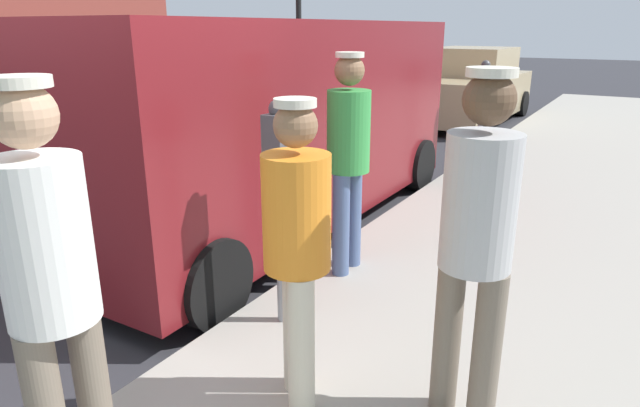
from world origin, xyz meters
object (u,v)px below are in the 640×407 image
Objects in this scene: parking_meter_near at (280,177)px; pedestrian_in_green at (348,150)px; pedestrian_in_orange at (297,241)px; parking_meter_far at (483,97)px; parked_van at (268,119)px; pedestrian_in_white at (50,279)px; parked_sedan_ahead at (468,89)px; pedestrian_in_gray at (477,233)px.

pedestrian_in_green is (-0.03, 0.98, -0.01)m from parking_meter_near.
pedestrian_in_orange is (0.58, -1.62, -0.09)m from pedestrian_in_green.
parking_meter_near is 0.93× the size of pedestrian_in_orange.
parking_meter_far is at bearing 89.61° from pedestrian_in_green.
parking_meter_near and parking_meter_far have the same top height.
parked_van reaches higher than pedestrian_in_orange.
pedestrian_in_orange is at bearing -49.46° from parking_meter_near.
parking_meter_far is at bearing 90.94° from pedestrian_in_white.
parking_meter_far is 5.27m from parked_sedan_ahead.
pedestrian_in_orange reaches higher than parking_meter_near.
parked_van is at bearing 141.51° from pedestrian_in_gray.
pedestrian_in_green is 1.73m from pedestrian_in_orange.
parked_sedan_ahead is at bearing 99.53° from parking_meter_near.
parking_meter_far is 5.48m from pedestrian_in_orange.
parked_van is 7.88m from parked_sedan_ahead.
pedestrian_in_gray is (1.25, 1.33, -0.00)m from pedestrian_in_white.
parking_meter_far is at bearing -71.77° from parked_sedan_ahead.
pedestrian_in_gray is 0.34× the size of parked_van.
pedestrian_in_white reaches higher than parking_meter_near.
pedestrian_in_gray is 10.58m from parked_sedan_ahead.
pedestrian_in_green is 0.40× the size of parked_sedan_ahead.
parked_sedan_ahead is at bearing 101.89° from pedestrian_in_orange.
pedestrian_in_orange is (0.55, -5.45, -0.10)m from parking_meter_far.
parked_van is at bearing -88.95° from parked_sedan_ahead.
pedestrian_in_white is at bearing -65.94° from parked_van.
pedestrian_in_green is 1.75m from parked_van.
pedestrian_in_green is 8.97m from parked_sedan_ahead.
parking_meter_near is 0.86× the size of pedestrian_in_green.
pedestrian_in_orange is 10.68m from parked_sedan_ahead.
pedestrian_in_gray is (0.80, 0.31, 0.10)m from pedestrian_in_orange.
pedestrian_in_orange is at bearing -78.11° from parked_sedan_ahead.
pedestrian_in_white is 0.34× the size of parked_van.
pedestrian_in_orange is 0.91× the size of pedestrian_in_white.
parking_meter_near is 0.86m from pedestrian_in_orange.
pedestrian_in_gray is (1.38, -1.32, 0.01)m from pedestrian_in_green.
parking_meter_near is 0.86× the size of pedestrian_in_gray.
parked_van is (-1.50, 1.93, -0.03)m from parking_meter_near.
parked_van reaches higher than parking_meter_far.
pedestrian_in_orange is at bearing -70.37° from pedestrian_in_green.
pedestrian_in_green is at bearing 136.31° from pedestrian_in_gray.
parked_van is 1.17× the size of parked_sedan_ahead.
pedestrian_in_white is at bearing -89.06° from parking_meter_far.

